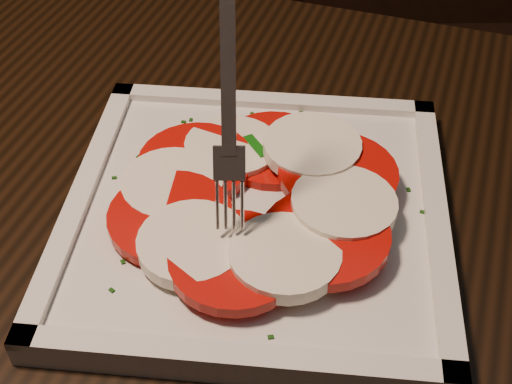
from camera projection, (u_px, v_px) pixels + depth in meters
name	position (u px, v px, depth m)	size (l,w,h in m)	color
chair	(438.00, 15.00, 1.14)	(0.51, 0.51, 0.93)	black
plate	(256.00, 216.00, 0.49)	(0.26, 0.26, 0.01)	silver
caprese_salad	(256.00, 196.00, 0.48)	(0.22, 0.22, 0.03)	#BB0604
fork	(229.00, 81.00, 0.41)	(0.03, 0.07, 0.16)	white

